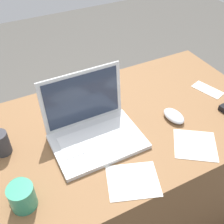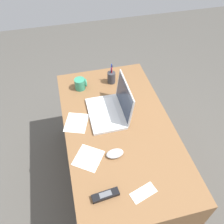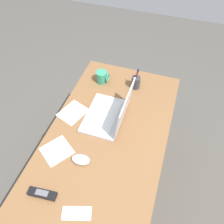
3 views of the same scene
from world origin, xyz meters
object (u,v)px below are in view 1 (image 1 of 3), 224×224
(laptop, at_px, (93,127))
(computer_mouse, at_px, (174,116))
(coffee_mug_white, at_px, (22,196))
(pen_holder, at_px, (1,143))

(laptop, relative_size, computer_mouse, 3.19)
(coffee_mug_white, bearing_deg, laptop, 28.46)
(pen_holder, bearing_deg, computer_mouse, -11.84)
(computer_mouse, height_order, coffee_mug_white, coffee_mug_white)
(computer_mouse, bearing_deg, laptop, 165.75)
(laptop, height_order, pen_holder, laptop)
(computer_mouse, bearing_deg, pen_holder, 164.20)
(pen_holder, bearing_deg, laptop, -13.43)
(laptop, xyz_separation_m, computer_mouse, (0.35, -0.06, -0.03))
(laptop, bearing_deg, pen_holder, 166.57)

